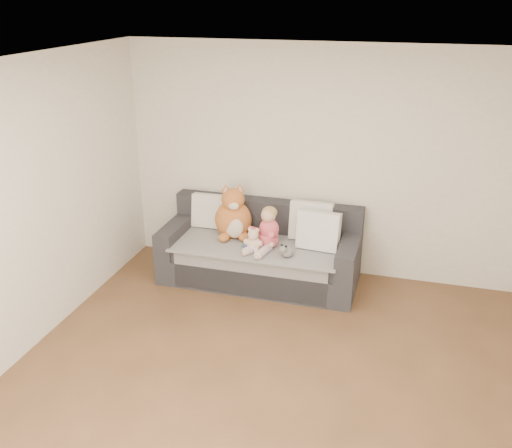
{
  "coord_description": "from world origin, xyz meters",
  "views": [
    {
      "loc": [
        0.99,
        -3.59,
        3.09
      ],
      "look_at": [
        -0.58,
        1.87,
        0.75
      ],
      "focal_mm": 40.0,
      "sensor_mm": 36.0,
      "label": 1
    }
  ],
  "objects": [
    {
      "name": "room_shell",
      "position": [
        0.0,
        0.42,
        1.3
      ],
      "size": [
        5.0,
        5.0,
        5.0
      ],
      "color": "brown",
      "rests_on": "ground"
    },
    {
      "name": "sofa",
      "position": [
        -0.58,
        2.06,
        0.31
      ],
      "size": [
        2.2,
        0.94,
        0.85
      ],
      "color": "#29292E",
      "rests_on": "ground"
    },
    {
      "name": "cushion_left",
      "position": [
        -1.26,
        2.3,
        0.67
      ],
      "size": [
        0.43,
        0.2,
        0.41
      ],
      "rotation": [
        0.0,
        0.0,
        0.02
      ],
      "color": "white",
      "rests_on": "sofa"
    },
    {
      "name": "cushion_right_back",
      "position": [
        -0.05,
        2.27,
        0.69
      ],
      "size": [
        0.48,
        0.22,
        0.45
      ],
      "rotation": [
        0.0,
        0.0,
        -0.01
      ],
      "color": "white",
      "rests_on": "sofa"
    },
    {
      "name": "cushion_right_front",
      "position": [
        0.08,
        2.04,
        0.68
      ],
      "size": [
        0.47,
        0.25,
        0.43
      ],
      "rotation": [
        0.0,
        0.0,
        -0.09
      ],
      "color": "white",
      "rests_on": "sofa"
    },
    {
      "name": "toddler",
      "position": [
        -0.46,
        1.89,
        0.67
      ],
      "size": [
        0.34,
        0.49,
        0.48
      ],
      "rotation": [
        0.0,
        0.0,
        -0.33
      ],
      "color": "#F25568",
      "rests_on": "sofa"
    },
    {
      "name": "plush_cat",
      "position": [
        -0.91,
        2.1,
        0.71
      ],
      "size": [
        0.52,
        0.51,
        0.65
      ],
      "rotation": [
        0.0,
        0.0,
        0.36
      ],
      "color": "#CA652C",
      "rests_on": "sofa"
    },
    {
      "name": "teddy_bear",
      "position": [
        -0.58,
        1.78,
        0.58
      ],
      "size": [
        0.22,
        0.16,
        0.27
      ],
      "rotation": [
        0.0,
        0.0,
        -0.03
      ],
      "color": "beige",
      "rests_on": "sofa"
    },
    {
      "name": "plush_cow",
      "position": [
        -0.2,
        1.73,
        0.54
      ],
      "size": [
        0.14,
        0.2,
        0.16
      ],
      "rotation": [
        0.0,
        0.0,
        -0.4
      ],
      "color": "white",
      "rests_on": "sofa"
    },
    {
      "name": "sippy_cup",
      "position": [
        -0.66,
        1.76,
        0.53
      ],
      "size": [
        0.1,
        0.06,
        0.11
      ],
      "rotation": [
        0.0,
        0.0,
        -0.02
      ],
      "color": "#513CA4",
      "rests_on": "sofa"
    }
  ]
}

